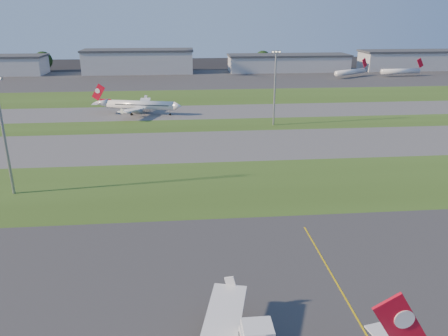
{
  "coord_description": "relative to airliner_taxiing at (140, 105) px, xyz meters",
  "views": [
    {
      "loc": [
        -16.94,
        -41.48,
        38.12
      ],
      "look_at": [
        -8.72,
        44.91,
        7.0
      ],
      "focal_mm": 35.0,
      "sensor_mm": 36.0,
      "label": 1
    }
  ],
  "objects": [
    {
      "name": "tree_west",
      "position": [
        -76.31,
        140.16,
        3.47
      ],
      "size": [
        12.1,
        12.1,
        13.2
      ],
      "color": "black",
      "rests_on": "ground"
    },
    {
      "name": "grass_strip_c",
      "position": [
        33.69,
        35.16,
        -3.66
      ],
      "size": [
        300.0,
        40.0,
        0.01
      ],
      "primitive_type": "cube",
      "color": "#324B19",
      "rests_on": "ground"
    },
    {
      "name": "hangar_west",
      "position": [
        -11.31,
        125.16,
        3.97
      ],
      "size": [
        71.4,
        23.0,
        15.2
      ],
      "color": "#9A9CA1",
      "rests_on": "ground"
    },
    {
      "name": "hangar_east",
      "position": [
        88.69,
        125.16,
        1.97
      ],
      "size": [
        81.6,
        23.0,
        11.2
      ],
      "color": "#9A9CA1",
      "rests_on": "ground"
    },
    {
      "name": "taxiway_a",
      "position": [
        33.69,
        -44.84,
        -3.66
      ],
      "size": [
        300.0,
        32.0,
        0.01
      ],
      "primitive_type": "cube",
      "color": "#515154",
      "rests_on": "ground"
    },
    {
      "name": "tree_east",
      "position": [
        148.69,
        137.16,
        2.5
      ],
      "size": [
        10.45,
        10.45,
        11.4
      ],
      "color": "black",
      "rests_on": "ground"
    },
    {
      "name": "airliner_taxiing",
      "position": [
        0.0,
        0.0,
        0.0
      ],
      "size": [
        32.86,
        27.54,
        10.43
      ],
      "rotation": [
        0.0,
        0.0,
        2.9
      ],
      "color": "white",
      "rests_on": "ground"
    },
    {
      "name": "apron_far",
      "position": [
        33.69,
        95.16,
        -3.66
      ],
      "size": [
        400.0,
        80.0,
        0.01
      ],
      "primitive_type": "cube",
      "color": "#333335",
      "rests_on": "ground"
    },
    {
      "name": "grass_strip_a",
      "position": [
        33.69,
        -77.84,
        -3.66
      ],
      "size": [
        300.0,
        34.0,
        0.01
      ],
      "primitive_type": "cube",
      "color": "#324B19",
      "rests_on": "ground"
    },
    {
      "name": "hangar_far_east",
      "position": [
        188.69,
        125.16,
        2.97
      ],
      "size": [
        96.9,
        23.0,
        13.2
      ],
      "color": "#9A9CA1",
      "rests_on": "ground"
    },
    {
      "name": "grass_strip_b",
      "position": [
        33.69,
        -19.84,
        -3.66
      ],
      "size": [
        300.0,
        18.0,
        0.01
      ],
      "primitive_type": "cube",
      "color": "#324B19",
      "rests_on": "ground"
    },
    {
      "name": "taxiway_b",
      "position": [
        33.69,
        2.16,
        -3.66
      ],
      "size": [
        300.0,
        26.0,
        0.01
      ],
      "primitive_type": "cube",
      "color": "#515154",
      "rests_on": "ground"
    },
    {
      "name": "light_mast_centre",
      "position": [
        48.69,
        -21.84,
        11.15
      ],
      "size": [
        3.2,
        0.7,
        25.8
      ],
      "color": "gray",
      "rests_on": "ground"
    },
    {
      "name": "light_mast_west",
      "position": [
        -21.31,
        -77.84,
        11.15
      ],
      "size": [
        3.2,
        0.7,
        25.8
      ],
      "color": "gray",
      "rests_on": "ground"
    },
    {
      "name": "tree_mid_west",
      "position": [
        13.69,
        136.16,
        2.17
      ],
      "size": [
        9.9,
        9.9,
        10.8
      ],
      "color": "black",
      "rests_on": "ground"
    },
    {
      "name": "mini_jet_far",
      "position": [
        152.8,
        93.49,
        -0.38
      ],
      "size": [
        28.61,
        6.01,
        9.48
      ],
      "rotation": [
        0.0,
        0.0,
        0.11
      ],
      "color": "white",
      "rests_on": "ground"
    },
    {
      "name": "mini_jet_near",
      "position": [
        120.17,
        92.6,
        -0.38
      ],
      "size": [
        25.58,
        15.9,
        9.48
      ],
      "rotation": [
        0.0,
        0.0,
        0.53
      ],
      "color": "white",
      "rests_on": "ground"
    },
    {
      "name": "tree_mid_east",
      "position": [
        73.69,
        139.16,
        3.15
      ],
      "size": [
        11.55,
        11.55,
        12.6
      ],
      "color": "black",
      "rests_on": "ground"
    }
  ]
}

